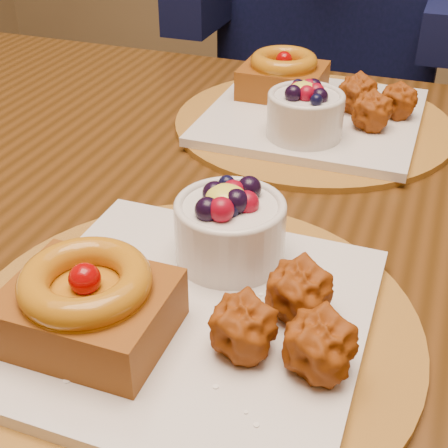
% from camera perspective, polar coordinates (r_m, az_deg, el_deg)
% --- Properties ---
extents(dining_table, '(1.60, 0.90, 0.76)m').
position_cam_1_polar(dining_table, '(0.73, 3.71, -3.16)').
color(dining_table, '#361F09').
rests_on(dining_table, ground).
extents(place_setting_near, '(0.38, 0.38, 0.09)m').
position_cam_1_polar(place_setting_near, '(0.51, -3.33, -6.72)').
color(place_setting_near, brown).
rests_on(place_setting_near, dining_table).
extents(place_setting_far, '(0.38, 0.38, 0.09)m').
position_cam_1_polar(place_setting_far, '(0.87, 7.95, 10.47)').
color(place_setting_far, brown).
rests_on(place_setting_far, dining_table).
extents(chair_far, '(0.51, 0.51, 0.81)m').
position_cam_1_polar(chair_far, '(1.62, 11.13, 8.26)').
color(chair_far, black).
rests_on(chair_far, ground).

